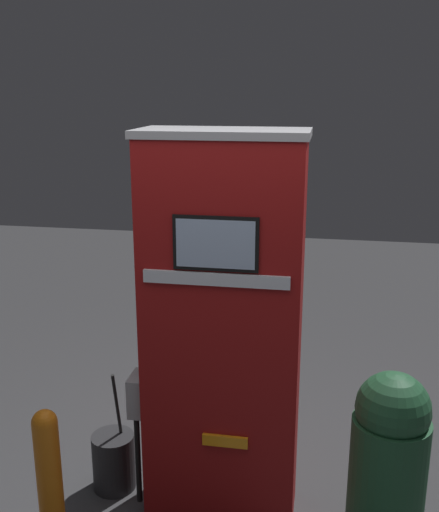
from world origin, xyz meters
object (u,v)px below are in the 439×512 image
Objects in this scene: gas_pump at (222,335)px; trash_bin at (389,456)px; safety_bollard at (50,486)px; squeegee_bucket at (114,461)px.

gas_pump is 1.11m from trash_bin.
trash_bin reaches higher than safety_bollard.
gas_pump is 1.16m from safety_bollard.
trash_bin reaches higher than squeegee_bucket.
safety_bollard is at bearing -97.61° from squeegee_bucket.
gas_pump is at bearing 176.32° from trash_bin.
trash_bin is (0.92, -0.06, -0.61)m from gas_pump.
squeegee_bucket is at bearing 175.35° from trash_bin.
trash_bin is at bearing -4.65° from squeegee_bucket.
safety_bollard is at bearing -162.89° from trash_bin.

